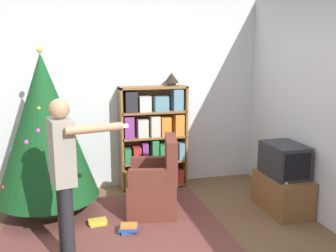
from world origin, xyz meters
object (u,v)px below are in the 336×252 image
object	(u,v)px
television	(284,160)
armchair	(155,187)
christmas_tree	(45,127)
standing_person	(64,169)
bookshelf	(153,139)
table_lamp	(172,78)

from	to	relation	value
television	armchair	distance (m)	1.55
christmas_tree	standing_person	world-z (taller)	christmas_tree
bookshelf	armchair	distance (m)	0.94
armchair	standing_person	xyz separation A→B (m)	(-1.00, -0.82, 0.56)
bookshelf	armchair	world-z (taller)	bookshelf
standing_person	christmas_tree	bearing A→B (deg)	179.13
armchair	christmas_tree	bearing A→B (deg)	-91.73
bookshelf	television	distance (m)	1.76
standing_person	table_lamp	distance (m)	2.30
standing_person	table_lamp	bearing A→B (deg)	128.13
bookshelf	christmas_tree	bearing A→B (deg)	-158.24
christmas_tree	armchair	distance (m)	1.44
armchair	table_lamp	distance (m)	1.54
bookshelf	christmas_tree	world-z (taller)	christmas_tree
bookshelf	table_lamp	xyz separation A→B (m)	(0.26, 0.01, 0.83)
bookshelf	armchair	xyz separation A→B (m)	(-0.17, -0.85, -0.38)
television	table_lamp	bearing A→B (deg)	131.77
armchair	television	bearing A→B (deg)	89.91
armchair	standing_person	distance (m)	1.41
television	standing_person	size ratio (longest dim) A/B	0.37
christmas_tree	television	bearing A→B (deg)	-12.98
christmas_tree	table_lamp	size ratio (longest dim) A/B	9.71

